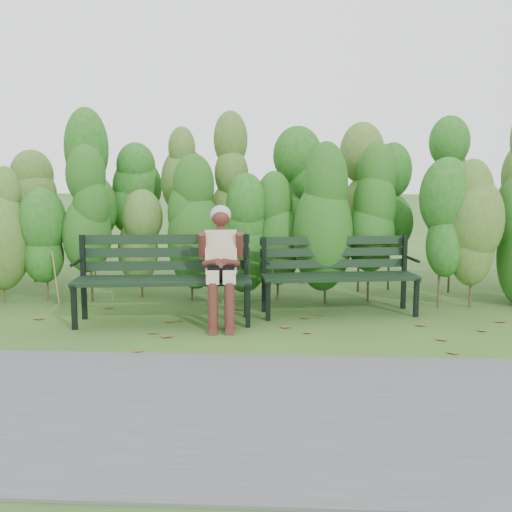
{
  "coord_description": "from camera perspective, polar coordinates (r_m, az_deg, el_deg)",
  "views": [
    {
      "loc": [
        0.39,
        -6.23,
        1.68
      ],
      "look_at": [
        0.0,
        0.35,
        0.75
      ],
      "focal_mm": 42.0,
      "sensor_mm": 36.0,
      "label": 1
    }
  ],
  "objects": [
    {
      "name": "seated_woman",
      "position": [
        6.55,
        -3.36,
        -0.1
      ],
      "size": [
        0.51,
        0.75,
        1.32
      ],
      "color": "beige",
      "rests_on": "ground"
    },
    {
      "name": "ground",
      "position": [
        6.47,
        -0.18,
        -7.03
      ],
      "size": [
        80.0,
        80.0,
        0.0
      ],
      "primitive_type": "plane",
      "color": "#2B471F"
    },
    {
      "name": "hedge_band",
      "position": [
        8.11,
        0.63,
        5.04
      ],
      "size": [
        11.04,
        1.67,
        2.42
      ],
      "color": "#47381E",
      "rests_on": "ground"
    },
    {
      "name": "bench_left",
      "position": [
        6.81,
        -8.75,
        -1.42
      ],
      "size": [
        2.0,
        0.85,
        0.97
      ],
      "color": "black",
      "rests_on": "ground"
    },
    {
      "name": "leaf_litter",
      "position": [
        6.24,
        -1.36,
        -7.55
      ],
      "size": [
        5.93,
        2.27,
        0.01
      ],
      "color": "brown",
      "rests_on": "ground"
    },
    {
      "name": "footpath",
      "position": [
        4.38,
        -2.01,
        -14.44
      ],
      "size": [
        60.0,
        2.5,
        0.01
      ],
      "primitive_type": "cube",
      "color": "#474749",
      "rests_on": "ground"
    },
    {
      "name": "bench_right",
      "position": [
        7.21,
        7.75,
        -1.19
      ],
      "size": [
        1.89,
        0.87,
        0.91
      ],
      "color": "black",
      "rests_on": "ground"
    }
  ]
}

